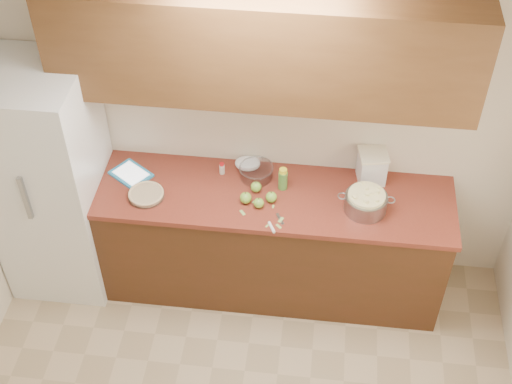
# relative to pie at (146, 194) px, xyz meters

# --- Properties ---
(room_shell) EXTENTS (3.60, 3.60, 3.60)m
(room_shell) POSITION_rel_pie_xyz_m (0.74, -1.36, 0.36)
(room_shell) COLOR tan
(room_shell) RESTS_ON ground
(counter_run) EXTENTS (2.64, 0.68, 0.92)m
(counter_run) POSITION_rel_pie_xyz_m (0.74, 0.12, -0.48)
(counter_run) COLOR #472514
(counter_run) RESTS_ON ground
(upper_cabinets) EXTENTS (2.60, 0.34, 0.70)m
(upper_cabinets) POSITION_rel_pie_xyz_m (0.74, 0.27, 1.01)
(upper_cabinets) COLOR brown
(upper_cabinets) RESTS_ON room_shell
(fridge) EXTENTS (0.70, 0.70, 1.80)m
(fridge) POSITION_rel_pie_xyz_m (-0.70, 0.08, -0.04)
(fridge) COLOR white
(fridge) RESTS_ON ground
(pie) EXTENTS (0.25, 0.25, 0.04)m
(pie) POSITION_rel_pie_xyz_m (0.00, 0.00, 0.00)
(pie) COLOR silver
(pie) RESTS_ON counter_run
(colander) EXTENTS (0.37, 0.28, 0.14)m
(colander) POSITION_rel_pie_xyz_m (1.46, 0.05, 0.05)
(colander) COLOR gray
(colander) RESTS_ON counter_run
(flour_canister) EXTENTS (0.22, 0.22, 0.23)m
(flour_canister) POSITION_rel_pie_xyz_m (1.49, 0.35, 0.10)
(flour_canister) COLOR silver
(flour_canister) RESTS_ON counter_run
(tablet) EXTENTS (0.33, 0.31, 0.02)m
(tablet) POSITION_rel_pie_xyz_m (-0.15, 0.20, -0.01)
(tablet) COLOR #288EC3
(tablet) RESTS_ON counter_run
(paring_knife) EXTENTS (0.11, 0.19, 0.02)m
(paring_knife) POSITION_rel_pie_xyz_m (0.87, -0.18, -0.01)
(paring_knife) COLOR gray
(paring_knife) RESTS_ON counter_run
(lemon_bottle) EXTENTS (0.06, 0.06, 0.17)m
(lemon_bottle) POSITION_rel_pie_xyz_m (0.90, 0.19, 0.06)
(lemon_bottle) COLOR #4C8C38
(lemon_bottle) RESTS_ON counter_run
(cinnamon_shaker) EXTENTS (0.04, 0.04, 0.09)m
(cinnamon_shaker) POSITION_rel_pie_xyz_m (0.47, 0.29, 0.02)
(cinnamon_shaker) COLOR beige
(cinnamon_shaker) RESTS_ON counter_run
(vanilla_bottle) EXTENTS (0.03, 0.03, 0.09)m
(vanilla_bottle) POSITION_rel_pie_xyz_m (0.88, 0.25, 0.02)
(vanilla_bottle) COLOR black
(vanilla_bottle) RESTS_ON counter_run
(mixing_bowl) EXTENTS (0.24, 0.24, 0.09)m
(mixing_bowl) POSITION_rel_pie_xyz_m (0.71, 0.28, 0.03)
(mixing_bowl) COLOR silver
(mixing_bowl) RESTS_ON counter_run
(paper_towel) EXTENTS (0.18, 0.15, 0.07)m
(paper_towel) POSITION_rel_pie_xyz_m (0.64, 0.37, 0.02)
(paper_towel) COLOR white
(paper_towel) RESTS_ON counter_run
(apple_left) EXTENTS (0.08, 0.08, 0.09)m
(apple_left) POSITION_rel_pie_xyz_m (0.67, 0.03, 0.02)
(apple_left) COLOR #78AC35
(apple_left) RESTS_ON counter_run
(apple_center) EXTENTS (0.07, 0.07, 0.09)m
(apple_center) POSITION_rel_pie_xyz_m (0.72, 0.14, 0.02)
(apple_center) COLOR #78AC35
(apple_center) RESTS_ON counter_run
(apple_front) EXTENTS (0.07, 0.07, 0.08)m
(apple_front) POSITION_rel_pie_xyz_m (0.76, -0.01, 0.01)
(apple_front) COLOR #78AC35
(apple_front) RESTS_ON counter_run
(apple_extra) EXTENTS (0.07, 0.07, 0.09)m
(apple_extra) POSITION_rel_pie_xyz_m (0.83, 0.06, 0.02)
(apple_extra) COLOR #78AC35
(apple_extra) RESTS_ON counter_run
(peel_a) EXTENTS (0.01, 0.03, 0.00)m
(peel_a) POSITION_rel_pie_xyz_m (0.85, 0.01, -0.02)
(peel_a) COLOR #90B658
(peel_a) RESTS_ON counter_run
(peel_b) EXTENTS (0.05, 0.05, 0.00)m
(peel_b) POSITION_rel_pie_xyz_m (0.66, -0.07, -0.02)
(peel_b) COLOR #90B658
(peel_b) RESTS_ON counter_run
(peel_c) EXTENTS (0.03, 0.03, 0.00)m
(peel_c) POSITION_rel_pie_xyz_m (0.83, -0.17, -0.02)
(peel_c) COLOR #90B658
(peel_c) RESTS_ON counter_run
(peel_d) EXTENTS (0.04, 0.05, 0.00)m
(peel_d) POSITION_rel_pie_xyz_m (0.92, -0.11, -0.02)
(peel_d) COLOR #90B658
(peel_d) RESTS_ON counter_run
(peel_e) EXTENTS (0.05, 0.04, 0.00)m
(peel_e) POSITION_rel_pie_xyz_m (0.73, 0.02, -0.02)
(peel_e) COLOR #90B658
(peel_e) RESTS_ON counter_run
(peel_f) EXTENTS (0.04, 0.04, 0.00)m
(peel_f) POSITION_rel_pie_xyz_m (0.91, -0.17, -0.02)
(peel_f) COLOR #90B658
(peel_f) RESTS_ON counter_run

